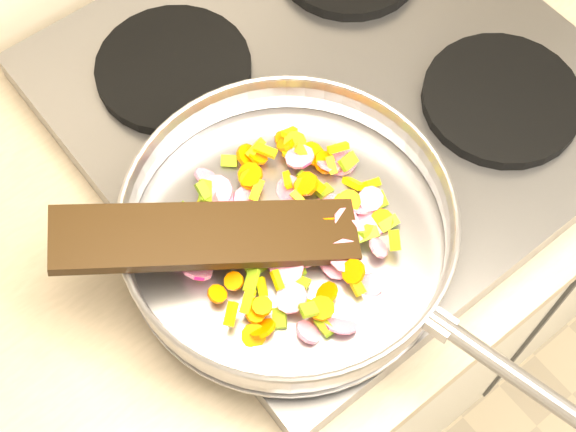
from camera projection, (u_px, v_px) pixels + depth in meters
cooktop at (335, 97)px, 0.99m from camera, size 0.60×0.60×0.04m
grate_fl at (320, 229)px, 0.87m from camera, size 0.19×0.19×0.02m
grate_fr at (502, 99)px, 0.95m from camera, size 0.19×0.19×0.02m
grate_bl at (174, 68)px, 0.97m from camera, size 0.19×0.19×0.02m
saute_pan at (289, 226)px, 0.83m from camera, size 0.39×0.55×0.06m
vegetable_heap at (287, 225)px, 0.84m from camera, size 0.25×0.26×0.05m
wooden_spatula at (208, 235)px, 0.80m from camera, size 0.30×0.22×0.07m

